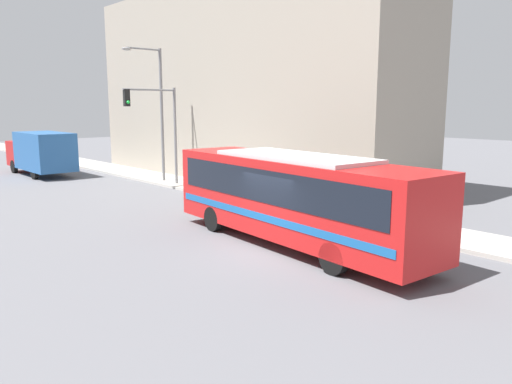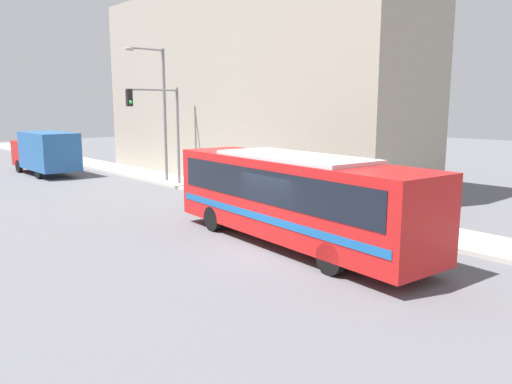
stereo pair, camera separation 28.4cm
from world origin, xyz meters
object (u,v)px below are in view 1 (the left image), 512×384
object	(u,v)px
delivery_truck	(41,152)
parking_meter	(215,175)
pedestrian_near_corner	(279,182)
city_bus	(294,194)
street_lamp	(157,104)
pedestrian_mid_block	(286,185)
traffic_light_pole	(158,119)
fire_hydrant	(290,200)

from	to	relation	value
delivery_truck	parking_meter	xyz separation A→B (m)	(4.05, -13.99, -0.55)
pedestrian_near_corner	city_bus	bearing A→B (deg)	-131.15
street_lamp	pedestrian_mid_block	bearing A→B (deg)	-86.23
delivery_truck	pedestrian_near_corner	size ratio (longest dim) A/B	4.39
parking_meter	pedestrian_mid_block	bearing A→B (deg)	-82.52
city_bus	pedestrian_near_corner	size ratio (longest dim) A/B	6.70
traffic_light_pole	pedestrian_mid_block	distance (m)	9.19
city_bus	fire_hydrant	xyz separation A→B (m)	(3.94, 4.00, -1.28)
city_bus	pedestrian_near_corner	bearing A→B (deg)	53.65
delivery_truck	fire_hydrant	bearing A→B (deg)	-78.24
fire_hydrant	street_lamp	bearing A→B (deg)	90.28
city_bus	fire_hydrant	size ratio (longest dim) A/B	15.98
traffic_light_pole	parking_meter	distance (m)	4.94
fire_hydrant	traffic_light_pole	xyz separation A→B (m)	(-0.94, 9.38, 3.45)
city_bus	traffic_light_pole	world-z (taller)	traffic_light_pole
city_bus	pedestrian_mid_block	bearing A→B (deg)	51.36
delivery_truck	street_lamp	bearing A→B (deg)	-64.89
parking_meter	fire_hydrant	bearing A→B (deg)	-90.00
street_lamp	pedestrian_near_corner	world-z (taller)	street_lamp
traffic_light_pole	pedestrian_near_corner	distance (m)	8.38
fire_hydrant	street_lamp	world-z (taller)	street_lamp
parking_meter	pedestrian_near_corner	distance (m)	3.84
parking_meter	pedestrian_mid_block	size ratio (longest dim) A/B	0.79
fire_hydrant	delivery_truck	bearing A→B (deg)	101.76
parking_meter	street_lamp	size ratio (longest dim) A/B	0.17
traffic_light_pole	city_bus	bearing A→B (deg)	-102.63
city_bus	pedestrian_near_corner	distance (m)	7.78
traffic_light_pole	parking_meter	world-z (taller)	traffic_light_pole
city_bus	parking_meter	size ratio (longest dim) A/B	8.22
fire_hydrant	pedestrian_near_corner	size ratio (longest dim) A/B	0.42
pedestrian_mid_block	city_bus	bearing A→B (deg)	-133.44
fire_hydrant	traffic_light_pole	distance (m)	10.04
pedestrian_mid_block	traffic_light_pole	bearing A→B (deg)	100.31
street_lamp	pedestrian_mid_block	world-z (taller)	street_lamp
city_bus	parking_meter	distance (m)	10.30
city_bus	pedestrian_mid_block	xyz separation A→B (m)	(4.56, 4.81, -0.77)
street_lamp	delivery_truck	bearing A→B (deg)	115.11
delivery_truck	traffic_light_pole	bearing A→B (deg)	-72.89
pedestrian_near_corner	parking_meter	bearing A→B (deg)	107.44
fire_hydrant	street_lamp	distance (m)	11.75
street_lamp	pedestrian_near_corner	bearing A→B (deg)	-82.48
delivery_truck	parking_meter	size ratio (longest dim) A/B	5.38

